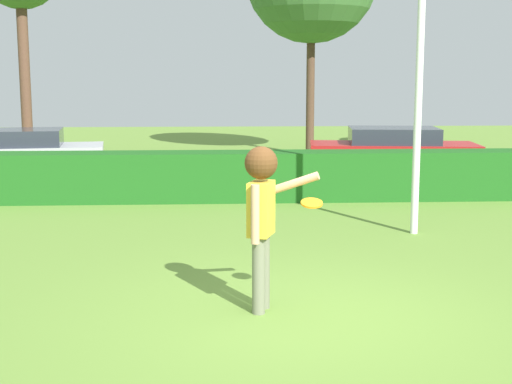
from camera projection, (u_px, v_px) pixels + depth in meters
The scene contains 7 objects.
ground_plane at pixel (301, 317), 7.68m from camera, with size 60.00×60.00×0.00m, color olive.
person at pixel (262, 206), 7.70m from camera, with size 0.82×0.54×1.80m.
frisbee at pixel (312, 203), 7.78m from camera, with size 0.24×0.24×0.09m.
lamppost at pixel (421, 16), 11.24m from camera, with size 0.24×0.24×6.26m.
hedge_row at pixel (260, 176), 14.91m from camera, with size 25.71×0.90×1.00m, color #1D5A1A.
parked_car_silver at pixel (16, 152), 17.77m from camera, with size 4.39×2.27×1.25m.
parked_car_red at pixel (393, 150), 18.43m from camera, with size 4.37×2.20×1.25m.
Camera 1 is at (-0.87, -7.34, 2.51)m, focal length 50.81 mm.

